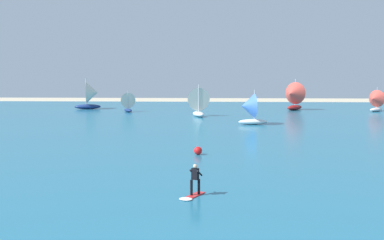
% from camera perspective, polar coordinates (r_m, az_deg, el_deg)
% --- Properties ---
extents(ocean, '(160.00, 90.00, 0.10)m').
position_cam_1_polar(ocean, '(56.84, 1.31, -0.70)').
color(ocean, '#236B89').
rests_on(ocean, ground).
extents(kitesurfer, '(1.41, 1.99, 1.67)m').
position_cam_1_polar(kitesurfer, '(24.64, 0.16, -7.88)').
color(kitesurfer, red).
rests_on(kitesurfer, ocean).
extents(sailboat_near_shore, '(3.50, 3.45, 3.94)m').
position_cam_1_polar(sailboat_near_shore, '(81.83, 21.30, 2.21)').
color(sailboat_near_shore, white).
rests_on(sailboat_near_shore, ocean).
extents(sailboat_leading, '(2.77, 3.10, 3.47)m').
position_cam_1_polar(sailboat_leading, '(76.76, -7.86, 2.18)').
color(sailboat_leading, navy).
rests_on(sailboat_leading, ocean).
extents(sailboat_outermost, '(3.63, 4.13, 4.64)m').
position_cam_1_polar(sailboat_outermost, '(68.40, 0.66, 2.24)').
color(sailboat_outermost, white).
rests_on(sailboat_outermost, ocean).
extents(sailboat_anchored_offshore, '(3.73, 3.21, 4.27)m').
position_cam_1_polar(sailboat_anchored_offshore, '(57.90, 6.92, 1.37)').
color(sailboat_anchored_offshore, white).
rests_on(sailboat_anchored_offshore, ocean).
extents(sailboat_far_left, '(4.71, 4.11, 5.32)m').
position_cam_1_polar(sailboat_far_left, '(83.46, -12.13, 2.98)').
color(sailboat_far_left, navy).
rests_on(sailboat_far_left, ocean).
extents(sailboat_mid_left, '(4.49, 4.75, 5.28)m').
position_cam_1_polar(sailboat_mid_left, '(80.91, 12.14, 2.88)').
color(sailboat_mid_left, maroon).
rests_on(sailboat_mid_left, ocean).
extents(marker_buoy, '(0.64, 0.64, 0.64)m').
position_cam_1_polar(marker_buoy, '(36.79, 0.73, -3.74)').
color(marker_buoy, red).
rests_on(marker_buoy, ocean).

